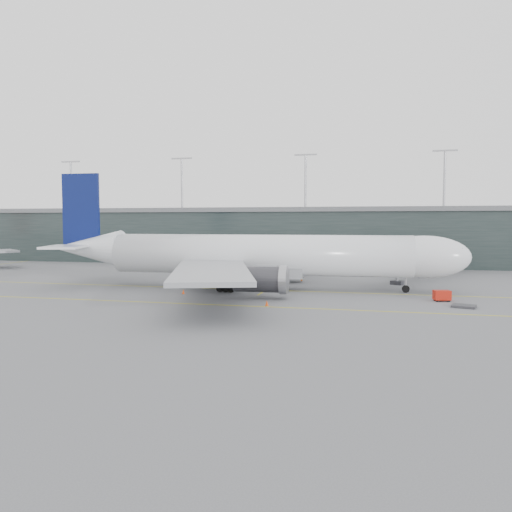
# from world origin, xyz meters

# --- Properties ---
(ground) EXTENTS (320.00, 320.00, 0.00)m
(ground) POSITION_xyz_m (0.00, 0.00, 0.00)
(ground) COLOR #5A5A5F
(ground) RESTS_ON ground
(taxiline_a) EXTENTS (160.00, 0.25, 0.02)m
(taxiline_a) POSITION_xyz_m (0.00, -4.00, 0.01)
(taxiline_a) COLOR gold
(taxiline_a) RESTS_ON ground
(taxiline_b) EXTENTS (160.00, 0.25, 0.02)m
(taxiline_b) POSITION_xyz_m (0.00, -20.00, 0.01)
(taxiline_b) COLOR gold
(taxiline_b) RESTS_ON ground
(taxiline_lead_main) EXTENTS (0.25, 60.00, 0.02)m
(taxiline_lead_main) POSITION_xyz_m (5.00, 20.00, 0.01)
(taxiline_lead_main) COLOR gold
(taxiline_lead_main) RESTS_ON ground
(terminal) EXTENTS (240.00, 36.00, 29.00)m
(terminal) POSITION_xyz_m (-0.00, 58.00, 7.62)
(terminal) COLOR #1E2928
(terminal) RESTS_ON ground
(main_aircraft) EXTENTS (72.02, 67.81, 20.23)m
(main_aircraft) POSITION_xyz_m (2.95, -2.47, 5.68)
(main_aircraft) COLOR white
(main_aircraft) RESTS_ON ground
(jet_bridge) EXTENTS (20.81, 45.00, 6.75)m
(jet_bridge) POSITION_xyz_m (30.20, 22.38, 5.05)
(jet_bridge) COLOR #2D2C32
(jet_bridge) RESTS_ON ground
(gse_cart) EXTENTS (2.56, 1.92, 1.57)m
(gse_cart) POSITION_xyz_m (32.28, -9.67, 0.88)
(gse_cart) COLOR #B01A0C
(gse_cart) RESTS_ON ground
(baggage_dolly) EXTENTS (3.57, 3.17, 0.30)m
(baggage_dolly) POSITION_xyz_m (34.45, -14.49, 0.18)
(baggage_dolly) COLOR #323136
(baggage_dolly) RESTS_ON ground
(uld_a) EXTENTS (2.57, 2.29, 1.96)m
(uld_a) POSITION_xyz_m (-5.21, 10.75, 1.03)
(uld_a) COLOR #323237
(uld_a) RESTS_ON ground
(uld_b) EXTENTS (2.58, 2.23, 2.05)m
(uld_b) POSITION_xyz_m (-2.40, 12.14, 1.08)
(uld_b) COLOR #323237
(uld_b) RESTS_ON ground
(uld_c) EXTENTS (2.78, 2.56, 2.04)m
(uld_c) POSITION_xyz_m (0.81, 11.23, 1.07)
(uld_c) COLOR #323237
(uld_c) RESTS_ON ground
(cone_nose) EXTENTS (0.49, 0.49, 0.77)m
(cone_nose) POSITION_xyz_m (34.12, -5.02, 0.39)
(cone_nose) COLOR #CB6D0B
(cone_nose) RESTS_ON ground
(cone_wing_stbd) EXTENTS (0.48, 0.48, 0.76)m
(cone_wing_stbd) POSITION_xyz_m (8.36, -19.22, 0.38)
(cone_wing_stbd) COLOR #E3470C
(cone_wing_stbd) RESTS_ON ground
(cone_wing_port) EXTENTS (0.42, 0.42, 0.67)m
(cone_wing_port) POSITION_xyz_m (9.14, 10.45, 0.34)
(cone_wing_port) COLOR orange
(cone_wing_port) RESTS_ON ground
(cone_tail) EXTENTS (0.44, 0.44, 0.70)m
(cone_tail) POSITION_xyz_m (-6.92, -11.10, 0.35)
(cone_tail) COLOR #F84E0D
(cone_tail) RESTS_ON ground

